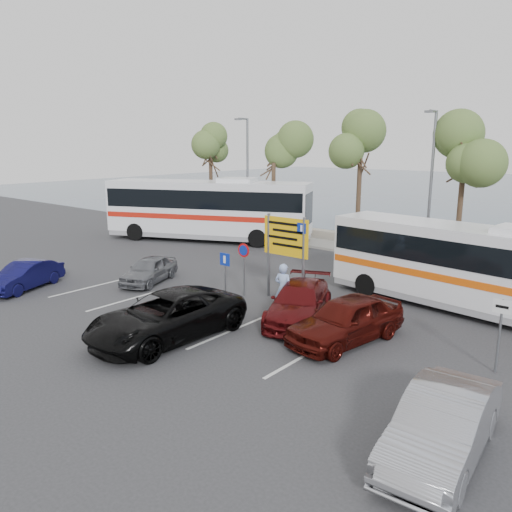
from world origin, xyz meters
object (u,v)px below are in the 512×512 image
Objects in this scene: coach_bus_left at (208,212)px; car_silver_b at (442,425)px; coach_bus_right at (472,271)px; car_blue at (25,276)px; street_lamp_left at (247,171)px; pedestrian_near at (283,289)px; car_red at (346,320)px; street_lamp_right at (431,179)px; suv_black at (167,316)px; pedestrian_far at (368,271)px; car_silver_a at (149,270)px; direction_sign at (286,243)px; car_maroon at (299,302)px.

car_silver_b is at bearing -33.89° from coach_bus_left.
coach_bus_right is 3.06× the size of car_blue.
street_lamp_left is at bearing 74.38° from coach_bus_left.
car_red is at bearing 155.91° from pedestrian_near.
street_lamp_right is 0.69× the size of coach_bus_right.
car_red is (14.30, 3.85, 0.15)m from car_blue.
car_red is 6.00m from suv_black.
street_lamp_right is at bearing 122.66° from coach_bus_right.
coach_bus_left is at bearing -42.53° from pedestrian_near.
car_blue is at bearing 126.40° from pedestrian_far.
coach_bus_left is 14.55m from pedestrian_far.
car_blue is 1.91× the size of pedestrian_near.
car_blue is 14.81m from car_red.
coach_bus_left is 10.78m from car_silver_a.
street_lamp_left reaches higher than car_red.
street_lamp_left is 1.41× the size of suv_black.
direction_sign is at bearing 87.12° from suv_black.
coach_bus_left is 1.18× the size of coach_bus_right.
coach_bus_right reaches higher than car_silver_a.
street_lamp_left is 4.08m from coach_bus_left.
street_lamp_right is at bearing 33.32° from car_blue.
pedestrian_far reaches higher than car_silver_a.
car_maroon is 1.07× the size of car_silver_b.
coach_bus_left is 7.51× the size of pedestrian_far.
pedestrian_near reaches higher than car_blue.
coach_bus_right is (18.34, -4.00, -0.33)m from coach_bus_left.
car_silver_b is 9.55m from pedestrian_near.
car_silver_a is 0.81× the size of car_red.
direction_sign reaches higher than pedestrian_near.
pedestrian_near is (-3.30, 0.94, 0.22)m from car_red.
coach_bus_left reaches higher than direction_sign.
car_blue is 15.45m from pedestrian_far.
car_blue is at bearing -147.86° from direction_sign.
car_silver_b is (7.10, -5.00, 0.04)m from car_maroon.
street_lamp_right is 2.10× the size of car_blue.
pedestrian_far reaches higher than car_maroon.
pedestrian_near is (11.00, 4.80, 0.37)m from car_blue.
direction_sign reaches higher than coach_bus_right.
street_lamp_left is 19.08m from coach_bus_right.
car_silver_a is at bearing 148.05° from suv_black.
coach_bus_left reaches higher than suv_black.
car_silver_a is 0.82× the size of car_silver_b.
car_blue is 2.08× the size of pedestrian_far.
car_silver_b is at bearing -40.40° from street_lamp_left.
direction_sign is 5.21m from car_red.
suv_black reaches higher than car_red.
car_blue is (1.84, -13.59, -1.35)m from coach_bus_left.
street_lamp_right reaches higher than pedestrian_far.
car_silver_b is at bearing -58.23° from car_maroon.
coach_bus_right is 4.46m from pedestrian_far.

